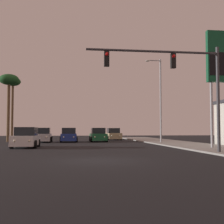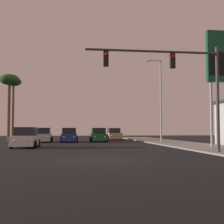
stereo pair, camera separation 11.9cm
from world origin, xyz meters
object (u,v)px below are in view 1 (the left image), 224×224
car_blue (69,136)px  traffic_light_mast (180,76)px  street_lamp (159,96)px  palm_tree_far (13,85)px  car_silver (43,136)px  gas_station_sign (219,63)px  palm_tree_mid (9,83)px  car_white (26,138)px  car_green (98,135)px  car_tan (113,135)px

car_blue → traffic_light_mast: (6.82, -19.39, 4.01)m
street_lamp → palm_tree_far: bearing=138.1°
traffic_light_mast → car_silver: bearing=117.4°
gas_station_sign → palm_tree_mid: size_ratio=1.09×
car_white → palm_tree_mid: size_ratio=0.53×
car_silver → car_green: (6.53, 0.96, 0.00)m
car_green → car_tan: same height
car_tan → street_lamp: 12.63m
car_tan → palm_tree_mid: size_ratio=0.53×
car_green → street_lamp: bearing=137.6°
car_green → car_blue: (-3.55, -0.49, 0.00)m
car_blue → traffic_light_mast: 20.95m
car_blue → palm_tree_mid: (-7.30, 1.49, 6.37)m
car_blue → palm_tree_far: 16.20m
car_tan → street_lamp: bearing=105.9°
car_white → car_silver: (0.45, 10.61, 0.00)m
car_silver → car_white: bearing=86.5°
traffic_light_mast → car_green: bearing=99.4°
car_blue → palm_tree_far: (-8.65, 11.49, 7.47)m
street_lamp → gas_station_sign: 10.34m
traffic_light_mast → gas_station_sign: size_ratio=0.92×
car_silver → street_lamp: size_ratio=0.48×
car_silver → gas_station_sign: (14.55, -14.56, 5.86)m
car_green → traffic_light_mast: bearing=98.5°
car_white → car_blue: bearing=-105.1°
street_lamp → car_green: bearing=138.5°
car_silver → palm_tree_far: 15.19m
palm_tree_mid → gas_station_sign: bearing=-41.2°
car_white → car_blue: same height
car_white → car_silver: 10.62m
gas_station_sign → palm_tree_far: 33.38m
palm_tree_mid → palm_tree_far: 10.15m
car_white → car_green: bearing=-119.0°
car_tan → palm_tree_far: bearing=-20.2°
car_silver → traffic_light_mast: size_ratio=0.52×
car_silver → car_green: same height
car_green → gas_station_sign: gas_station_sign is taller
car_green → car_white: bearing=58.0°
car_silver → car_tan: (9.22, 6.83, 0.00)m
traffic_light_mast → car_white: bearing=141.0°
car_blue → traffic_light_mast: bearing=109.8°
street_lamp → palm_tree_far: (-18.36, 16.46, 3.12)m
street_lamp → gas_station_sign: size_ratio=1.00×
palm_tree_mid → car_white: bearing=-72.9°
gas_station_sign → street_lamp: bearing=100.4°
car_blue → traffic_light_mast: size_ratio=0.52×
car_white → gas_station_sign: (15.01, -3.95, 5.86)m
car_silver → street_lamp: bearing=159.4°
car_silver → palm_tree_mid: 7.94m
car_tan → gas_station_sign: bearing=102.8°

